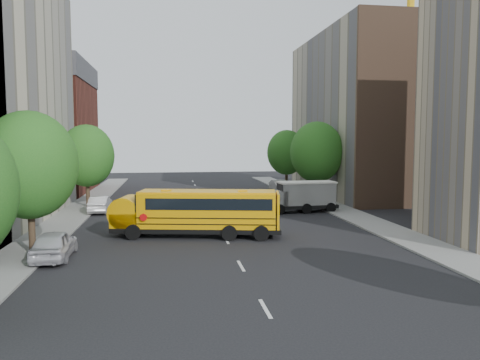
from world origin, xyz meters
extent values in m
plane|color=black|center=(0.00, 0.00, 0.00)|extent=(120.00, 120.00, 0.00)
cube|color=slate|center=(-11.50, 5.00, 0.06)|extent=(3.00, 80.00, 0.12)
cube|color=slate|center=(11.50, 5.00, 0.06)|extent=(3.00, 80.00, 0.12)
cube|color=silver|center=(0.00, 10.00, 0.01)|extent=(0.15, 64.00, 0.01)
cube|color=maroon|center=(-18.00, 28.00, 6.50)|extent=(10.00, 15.00, 13.00)
cube|color=tan|center=(18.00, 20.00, 9.00)|extent=(10.00, 22.00, 18.00)
cube|color=brown|center=(18.00, 9.00, 9.00)|extent=(10.10, 0.30, 18.00)
cylinder|color=#EAAD13|center=(28.00, 28.00, 17.50)|extent=(1.00, 1.00, 35.00)
cylinder|color=#38281C|center=(-11.00, -4.00, 1.44)|extent=(0.36, 0.36, 2.88)
ellipsoid|color=#165319|center=(-11.00, -4.00, 4.96)|extent=(5.12, 5.12, 5.89)
cylinder|color=#38281C|center=(-11.00, 14.00, 1.40)|extent=(0.36, 0.36, 2.81)
ellipsoid|color=#165319|center=(-11.00, 14.00, 4.84)|extent=(4.99, 4.99, 5.74)
cylinder|color=#38281C|center=(11.00, 14.00, 1.48)|extent=(0.36, 0.36, 2.95)
ellipsoid|color=#165319|center=(11.00, 14.00, 5.08)|extent=(5.25, 5.25, 6.04)
cylinder|color=#38281C|center=(11.00, 26.00, 1.37)|extent=(0.36, 0.36, 2.74)
ellipsoid|color=#165319|center=(11.00, 26.00, 4.71)|extent=(4.86, 4.86, 5.59)
cube|color=black|center=(-1.74, -0.47, 0.54)|extent=(11.18, 4.56, 0.29)
cube|color=#DF9904|center=(-1.08, -0.61, 1.80)|extent=(9.07, 4.09, 2.24)
cube|color=#DF9904|center=(-6.14, 0.40, 1.12)|extent=(2.16, 2.54, 0.97)
cube|color=black|center=(-5.14, 0.20, 2.29)|extent=(0.91, 2.29, 1.17)
cube|color=#DF9904|center=(-1.08, -0.61, 2.94)|extent=(9.03, 3.90, 0.14)
cube|color=black|center=(-0.88, -0.64, 2.29)|extent=(8.32, 4.00, 0.73)
cube|color=black|center=(-1.08, -0.61, 1.02)|extent=(9.08, 4.15, 0.06)
cube|color=black|center=(-1.08, -0.61, 1.41)|extent=(9.08, 4.15, 0.06)
cube|color=#DF9904|center=(3.27, -1.47, 1.80)|extent=(0.62, 2.42, 2.24)
cube|color=#DF9904|center=(-3.65, -0.09, 3.04)|extent=(0.69, 0.69, 0.10)
cube|color=#DF9904|center=(1.12, -1.04, 3.04)|extent=(0.69, 0.69, 0.10)
cylinder|color=#DF9904|center=(-6.14, 0.40, 1.61)|extent=(2.44, 2.59, 2.04)
cylinder|color=red|center=(-5.06, -1.16, 1.46)|extent=(0.49, 0.13, 0.49)
cylinder|color=black|center=(-5.71, -0.93, 0.49)|extent=(1.01, 0.48, 0.97)
cylinder|color=black|center=(-5.23, 1.46, 0.49)|extent=(1.01, 0.48, 0.97)
cylinder|color=black|center=(0.12, -2.08, 0.49)|extent=(1.01, 0.48, 0.97)
cylinder|color=black|center=(0.59, 0.30, 0.49)|extent=(1.01, 0.48, 0.97)
cylinder|color=black|center=(2.03, -2.46, 0.49)|extent=(1.01, 0.48, 0.97)
cylinder|color=black|center=(2.50, -0.07, 0.49)|extent=(1.01, 0.48, 0.97)
cube|color=black|center=(7.83, 8.53, 0.52)|extent=(6.36, 2.46, 0.31)
cube|color=white|center=(8.35, 8.56, 1.61)|extent=(4.90, 2.26, 1.87)
cube|color=white|center=(5.55, 8.39, 1.30)|extent=(1.57, 2.06, 1.25)
cube|color=silver|center=(8.35, 8.56, 2.60)|extent=(5.11, 2.38, 0.12)
cylinder|color=black|center=(5.61, 7.35, 0.44)|extent=(0.89, 0.31, 0.87)
cylinder|color=black|center=(5.48, 9.43, 0.44)|extent=(0.89, 0.31, 0.87)
cylinder|color=black|center=(8.10, 7.50, 0.44)|extent=(0.89, 0.31, 0.87)
cylinder|color=black|center=(7.98, 9.58, 0.44)|extent=(0.89, 0.31, 0.87)
cylinder|color=black|center=(10.39, 7.64, 0.44)|extent=(0.89, 0.31, 0.87)
cylinder|color=black|center=(10.26, 9.72, 0.44)|extent=(0.89, 0.31, 0.87)
imported|color=silver|center=(-9.60, -5.11, 0.78)|extent=(1.92, 4.61, 1.56)
imported|color=silver|center=(-9.47, 10.93, 0.72)|extent=(1.56, 4.36, 1.43)
imported|color=#343B5B|center=(9.60, 13.27, 0.69)|extent=(1.86, 4.11, 1.37)
imported|color=gray|center=(9.60, 23.75, 0.73)|extent=(1.80, 4.52, 1.46)
camera|label=1|loc=(-3.50, -30.72, 6.35)|focal=35.00mm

